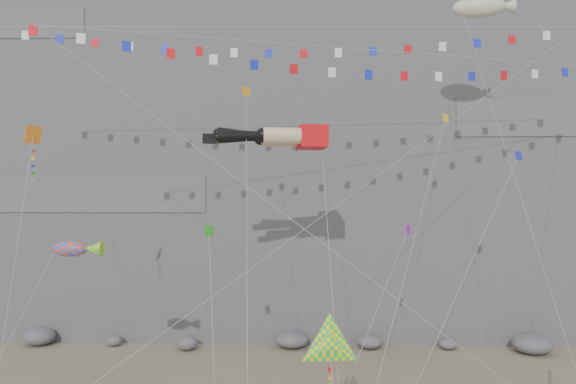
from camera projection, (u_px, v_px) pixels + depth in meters
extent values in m
cube|color=slate|center=(297.00, 73.00, 59.05)|extent=(80.00, 28.00, 50.00)
cube|color=red|center=(312.00, 138.00, 32.83)|extent=(1.93, 2.40, 1.27)
cylinder|color=#DDB88A|center=(282.00, 136.00, 31.93)|extent=(2.29, 1.32, 0.94)
sphere|color=black|center=(263.00, 135.00, 31.78)|extent=(0.86, 0.86, 0.86)
cone|color=black|center=(241.00, 136.00, 31.59)|extent=(2.67, 1.24, 0.88)
cube|color=black|center=(210.00, 141.00, 31.34)|extent=(0.89, 0.52, 0.31)
cylinder|color=#DDB88A|center=(279.00, 138.00, 33.19)|extent=(2.29, 1.32, 0.94)
sphere|color=black|center=(261.00, 138.00, 33.04)|extent=(0.86, 0.86, 0.86)
cone|color=black|center=(239.00, 135.00, 32.86)|extent=(2.69, 1.24, 0.94)
cube|color=black|center=(210.00, 137.00, 32.61)|extent=(0.89, 0.52, 0.31)
cylinder|color=gray|center=(325.00, 282.00, 26.07)|extent=(0.03, 0.03, 20.01)
cylinder|color=gray|center=(159.00, 205.00, 28.83)|extent=(0.03, 0.03, 28.08)
cylinder|color=gray|center=(464.00, 225.00, 28.02)|extent=(0.03, 0.03, 24.03)
cylinder|color=gray|center=(12.00, 283.00, 26.51)|extent=(0.03, 0.03, 15.44)
cylinder|color=gray|center=(14.00, 346.00, 26.66)|extent=(0.03, 0.03, 10.84)
cylinder|color=gray|center=(529.00, 189.00, 30.32)|extent=(0.03, 0.03, 26.36)
cylinder|color=gray|center=(247.00, 249.00, 27.51)|extent=(0.03, 0.03, 21.31)
cylinder|color=gray|center=(365.00, 339.00, 26.08)|extent=(0.03, 0.03, 14.63)
cylinder|color=gray|center=(213.00, 343.00, 25.23)|extent=(0.03, 0.03, 13.42)
cylinder|color=gray|center=(409.00, 261.00, 27.63)|extent=(0.03, 0.03, 24.80)
cylinder|color=gray|center=(457.00, 294.00, 26.18)|extent=(0.03, 0.03, 19.23)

